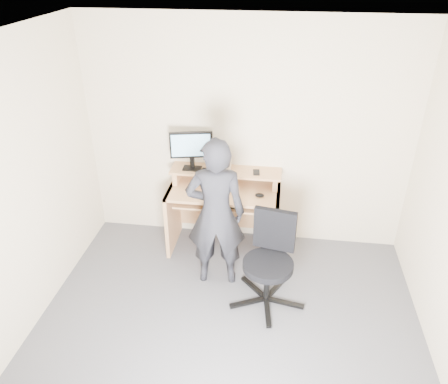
% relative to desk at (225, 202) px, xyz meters
% --- Properties ---
extents(ground, '(3.50, 3.50, 0.00)m').
position_rel_desk_xyz_m(ground, '(0.20, -1.53, -0.55)').
color(ground, '#58585D').
rests_on(ground, ground).
extents(back_wall, '(3.50, 0.02, 2.50)m').
position_rel_desk_xyz_m(back_wall, '(0.20, 0.22, 0.70)').
color(back_wall, beige).
rests_on(back_wall, ground).
extents(ceiling, '(3.50, 3.50, 0.02)m').
position_rel_desk_xyz_m(ceiling, '(0.20, -1.53, 1.95)').
color(ceiling, white).
rests_on(ceiling, back_wall).
extents(desk, '(1.20, 0.60, 0.91)m').
position_rel_desk_xyz_m(desk, '(0.00, 0.00, 0.00)').
color(desk, tan).
rests_on(desk, ground).
extents(monitor, '(0.45, 0.13, 0.43)m').
position_rel_desk_xyz_m(monitor, '(-0.37, 0.05, 0.62)').
color(monitor, black).
rests_on(monitor, desk).
extents(external_drive, '(0.08, 0.13, 0.20)m').
position_rel_desk_xyz_m(external_drive, '(-0.02, 0.10, 0.46)').
color(external_drive, black).
rests_on(external_drive, desk).
extents(travel_mug, '(0.08, 0.08, 0.18)m').
position_rel_desk_xyz_m(travel_mug, '(0.02, 0.06, 0.45)').
color(travel_mug, silver).
rests_on(travel_mug, desk).
extents(smartphone, '(0.08, 0.14, 0.01)m').
position_rel_desk_xyz_m(smartphone, '(0.33, 0.05, 0.37)').
color(smartphone, black).
rests_on(smartphone, desk).
extents(charger, '(0.05, 0.05, 0.03)m').
position_rel_desk_xyz_m(charger, '(-0.22, 0.01, 0.38)').
color(charger, black).
rests_on(charger, desk).
extents(headphones, '(0.16, 0.16, 0.06)m').
position_rel_desk_xyz_m(headphones, '(-0.10, 0.14, 0.37)').
color(headphones, silver).
rests_on(headphones, desk).
extents(keyboard, '(0.49, 0.26, 0.03)m').
position_rel_desk_xyz_m(keyboard, '(-0.07, -0.17, 0.12)').
color(keyboard, black).
rests_on(keyboard, desk).
extents(mouse, '(0.11, 0.08, 0.04)m').
position_rel_desk_xyz_m(mouse, '(0.39, -0.18, 0.22)').
color(mouse, black).
rests_on(mouse, desk).
extents(office_chair, '(0.71, 0.71, 0.90)m').
position_rel_desk_xyz_m(office_chair, '(0.54, -0.84, -0.06)').
color(office_chair, black).
rests_on(office_chair, ground).
extents(person, '(0.61, 0.44, 1.57)m').
position_rel_desk_xyz_m(person, '(-0.00, -0.63, 0.24)').
color(person, black).
rests_on(person, ground).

